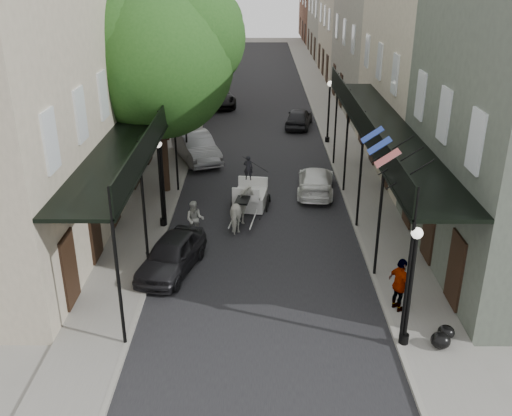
{
  "coord_description": "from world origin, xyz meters",
  "views": [
    {
      "loc": [
        -0.14,
        -15.63,
        10.33
      ],
      "look_at": [
        -0.21,
        4.41,
        1.6
      ],
      "focal_mm": 40.0,
      "sensor_mm": 36.0,
      "label": 1
    }
  ],
  "objects_px": {
    "pedestrian_sidewalk_right": "(400,285)",
    "pedestrian_sidewalk_left": "(166,126)",
    "car_left_mid": "(196,147)",
    "car_right_far": "(299,118)",
    "pedestrian_walking": "(195,220)",
    "car_left_far": "(216,96)",
    "tree_near": "(167,55)",
    "lamppost_left": "(161,182)",
    "carriage": "(251,184)",
    "car_right_near": "(316,181)",
    "tree_far": "(197,33)",
    "lamppost_right_near": "(410,286)",
    "horse": "(242,210)",
    "car_left_near": "(172,254)",
    "lamppost_right_far": "(329,111)"
  },
  "relations": [
    {
      "from": "pedestrian_walking",
      "to": "car_left_mid",
      "type": "relative_size",
      "value": 0.33
    },
    {
      "from": "tree_near",
      "to": "lamppost_left",
      "type": "relative_size",
      "value": 2.6
    },
    {
      "from": "lamppost_right_far",
      "to": "car_left_far",
      "type": "bearing_deg",
      "value": 126.78
    },
    {
      "from": "tree_far",
      "to": "car_right_near",
      "type": "bearing_deg",
      "value": -64.12
    },
    {
      "from": "pedestrian_sidewalk_left",
      "to": "car_left_far",
      "type": "height_order",
      "value": "pedestrian_sidewalk_left"
    },
    {
      "from": "lamppost_right_near",
      "to": "pedestrian_sidewalk_left",
      "type": "relative_size",
      "value": 2.15
    },
    {
      "from": "car_right_near",
      "to": "car_left_near",
      "type": "bearing_deg",
      "value": 58.51
    },
    {
      "from": "lamppost_right_near",
      "to": "pedestrian_sidewalk_right",
      "type": "xyz_separation_m",
      "value": [
        0.22,
        1.74,
        -1.03
      ]
    },
    {
      "from": "car_left_far",
      "to": "carriage",
      "type": "bearing_deg",
      "value": -92.49
    },
    {
      "from": "car_left_mid",
      "to": "lamppost_right_near",
      "type": "bearing_deg",
      "value": -88.0
    },
    {
      "from": "lamppost_right_near",
      "to": "car_left_far",
      "type": "bearing_deg",
      "value": 103.98
    },
    {
      "from": "lamppost_right_near",
      "to": "car_left_far",
      "type": "height_order",
      "value": "lamppost_right_near"
    },
    {
      "from": "lamppost_right_far",
      "to": "car_left_mid",
      "type": "height_order",
      "value": "lamppost_right_far"
    },
    {
      "from": "lamppost_left",
      "to": "horse",
      "type": "bearing_deg",
      "value": 0.0
    },
    {
      "from": "tree_near",
      "to": "horse",
      "type": "height_order",
      "value": "tree_near"
    },
    {
      "from": "pedestrian_sidewalk_right",
      "to": "car_left_mid",
      "type": "height_order",
      "value": "pedestrian_sidewalk_right"
    },
    {
      "from": "lamppost_right_near",
      "to": "carriage",
      "type": "xyz_separation_m",
      "value": [
        -4.53,
        10.47,
        -1.01
      ]
    },
    {
      "from": "tree_far",
      "to": "pedestrian_sidewalk_right",
      "type": "relative_size",
      "value": 4.79
    },
    {
      "from": "tree_near",
      "to": "horse",
      "type": "xyz_separation_m",
      "value": [
        3.41,
        -4.18,
        -5.69
      ]
    },
    {
      "from": "car_left_mid",
      "to": "car_left_far",
      "type": "height_order",
      "value": "car_left_mid"
    },
    {
      "from": "car_left_near",
      "to": "car_left_far",
      "type": "xyz_separation_m",
      "value": [
        -0.14,
        25.61,
        0.1
      ]
    },
    {
      "from": "lamppost_left",
      "to": "pedestrian_walking",
      "type": "distance_m",
      "value": 2.11
    },
    {
      "from": "pedestrian_walking",
      "to": "car_right_far",
      "type": "xyz_separation_m",
      "value": [
        5.27,
        16.62,
        -0.13
      ]
    },
    {
      "from": "pedestrian_walking",
      "to": "pedestrian_sidewalk_left",
      "type": "relative_size",
      "value": 0.9
    },
    {
      "from": "car_left_far",
      "to": "pedestrian_sidewalk_left",
      "type": "bearing_deg",
      "value": -115.15
    },
    {
      "from": "lamppost_right_near",
      "to": "pedestrian_sidewalk_right",
      "type": "bearing_deg",
      "value": 82.91
    },
    {
      "from": "car_left_near",
      "to": "car_right_near",
      "type": "xyz_separation_m",
      "value": [
        5.87,
        7.6,
        -0.06
      ]
    },
    {
      "from": "tree_far",
      "to": "horse",
      "type": "height_order",
      "value": "tree_far"
    },
    {
      "from": "horse",
      "to": "pedestrian_walking",
      "type": "xyz_separation_m",
      "value": [
        -1.88,
        -0.88,
        -0.02
      ]
    },
    {
      "from": "car_left_mid",
      "to": "pedestrian_sidewalk_right",
      "type": "bearing_deg",
      "value": -84.91
    },
    {
      "from": "car_right_far",
      "to": "pedestrian_walking",
      "type": "bearing_deg",
      "value": 83.48
    },
    {
      "from": "tree_near",
      "to": "car_left_mid",
      "type": "bearing_deg",
      "value": 82.69
    },
    {
      "from": "carriage",
      "to": "pedestrian_sidewalk_left",
      "type": "distance_m",
      "value": 11.21
    },
    {
      "from": "car_left_far",
      "to": "car_right_near",
      "type": "bearing_deg",
      "value": -82.59
    },
    {
      "from": "car_left_mid",
      "to": "car_left_far",
      "type": "bearing_deg",
      "value": 66.42
    },
    {
      "from": "tree_far",
      "to": "pedestrian_walking",
      "type": "bearing_deg",
      "value": -85.27
    },
    {
      "from": "horse",
      "to": "pedestrian_sidewalk_left",
      "type": "height_order",
      "value": "pedestrian_sidewalk_left"
    },
    {
      "from": "carriage",
      "to": "car_left_mid",
      "type": "relative_size",
      "value": 0.57
    },
    {
      "from": "lamppost_right_near",
      "to": "car_right_far",
      "type": "bearing_deg",
      "value": 93.62
    },
    {
      "from": "lamppost_left",
      "to": "car_right_far",
      "type": "height_order",
      "value": "lamppost_left"
    },
    {
      "from": "pedestrian_sidewalk_right",
      "to": "pedestrian_sidewalk_left",
      "type": "bearing_deg",
      "value": 3.94
    },
    {
      "from": "pedestrian_walking",
      "to": "pedestrian_sidewalk_left",
      "type": "height_order",
      "value": "pedestrian_sidewalk_left"
    },
    {
      "from": "pedestrian_sidewalk_left",
      "to": "pedestrian_sidewalk_right",
      "type": "relative_size",
      "value": 0.96
    },
    {
      "from": "pedestrian_sidewalk_right",
      "to": "car_right_near",
      "type": "height_order",
      "value": "pedestrian_sidewalk_right"
    },
    {
      "from": "lamppost_left",
      "to": "car_right_near",
      "type": "xyz_separation_m",
      "value": [
        6.74,
        3.99,
        -1.45
      ]
    },
    {
      "from": "carriage",
      "to": "pedestrian_walking",
      "type": "xyz_separation_m",
      "value": [
        -2.23,
        -3.35,
        -0.26
      ]
    },
    {
      "from": "lamppost_left",
      "to": "pedestrian_walking",
      "type": "xyz_separation_m",
      "value": [
        1.43,
        -0.88,
        -1.27
      ]
    },
    {
      "from": "tree_far",
      "to": "lamppost_right_far",
      "type": "height_order",
      "value": "tree_far"
    },
    {
      "from": "car_left_far",
      "to": "car_right_far",
      "type": "height_order",
      "value": "car_left_far"
    },
    {
      "from": "lamppost_right_near",
      "to": "lamppost_left",
      "type": "relative_size",
      "value": 1.0
    }
  ]
}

